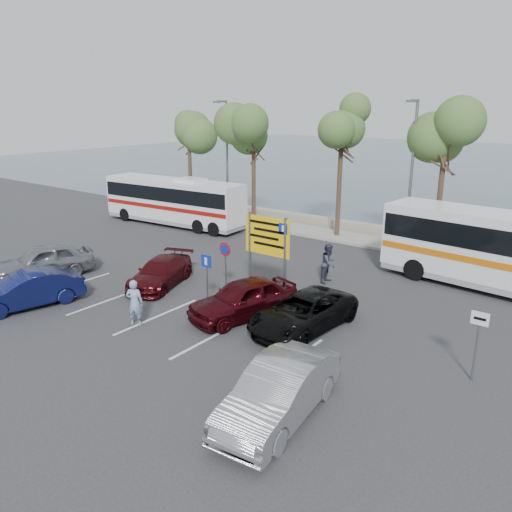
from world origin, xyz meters
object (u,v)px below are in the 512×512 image
Objects in this scene: car_blue at (26,290)px; suv_black at (303,312)px; pedestrian_near at (135,303)px; direction_sign at (267,242)px; car_silver_b at (279,392)px; coach_bus_left at (174,203)px; car_maroon at (161,272)px; street_lamp_left at (226,155)px; car_silver_a at (44,261)px; car_red at (244,298)px; street_lamp_right at (411,169)px; pedestrian_far at (329,263)px.

car_blue reaches higher than suv_black.
pedestrian_near is (-5.11, -3.50, 0.24)m from suv_black.
direction_sign reaches higher than car_silver_b.
coach_bus_left is 12.11m from car_maroon.
street_lamp_left reaches higher than suv_black.
car_silver_a reaches higher than car_red.
car_red is at bearing -25.33° from car_maroon.
pedestrian_near is at bearing -105.29° from street_lamp_right.
street_lamp_right is 13.16m from car_red.
direction_sign is at bearing 154.28° from suv_black.
car_silver_a is 5.91m from car_maroon.
pedestrian_far is (11.17, 7.51, 0.14)m from car_silver_a.
car_silver_a is 2.56× the size of pedestrian_near.
direction_sign is 0.79× the size of car_silver_b.
coach_bus_left is 22.90m from car_silver_b.
street_lamp_right is (13.00, 0.00, 0.00)m from street_lamp_left.
car_maroon is (5.35, 2.51, -0.16)m from car_silver_a.
pedestrian_far is at bearing -15.06° from coach_bus_left.
coach_bus_left is 11.70m from car_silver_a.
car_silver_a is at bearing -164.07° from suv_black.
street_lamp_right is 19.27m from car_silver_a.
coach_bus_left is 14.62m from pedestrian_far.
street_lamp_left is 4.51× the size of pedestrian_near.
car_silver_b is (5.26, -6.70, -1.68)m from direction_sign.
coach_bus_left is 5.88× the size of pedestrian_far.
direction_sign is 0.79× the size of car_silver_a.
street_lamp_left is 1.91× the size of car_maroon.
direction_sign is 9.93m from car_blue.
direction_sign is at bearing -28.63° from coach_bus_left.
street_lamp_left is 14.47m from pedestrian_far.
car_silver_b is (15.33, -2.49, -0.02)m from car_silver_a.
car_silver_a reaches higher than car_maroon.
pedestrian_far is at bearing 106.54° from car_silver_b.
street_lamp_right is 1.75× the size of car_silver_b.
street_lamp_right is 1.76× the size of car_silver_a.
car_blue is (-7.12, -6.70, -1.71)m from direction_sign.
coach_bus_left is at bearing 151.37° from direction_sign.
car_silver_b is at bearing 10.57° from car_silver_a.
pedestrian_far is (-1.76, 5.00, 0.26)m from suv_black.
suv_black is (2.86, -1.70, -1.78)m from direction_sign.
coach_bus_left is (-2.00, -3.22, -3.07)m from street_lamp_left.
car_red is 2.49× the size of pedestrian_near.
street_lamp_right is at bearing 99.07° from suv_black.
car_blue is (2.95, -2.49, -0.06)m from car_silver_a.
pedestrian_near is (-2.71, -3.03, 0.13)m from car_red.
coach_bus_left reaches higher than pedestrian_near.
street_lamp_right is 0.75× the size of coach_bus_left.
street_lamp_left is at bearing 180.00° from street_lamp_right.
suv_black is at bearing -40.92° from street_lamp_left.
car_silver_b is (12.39, 0.00, 0.04)m from car_blue.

